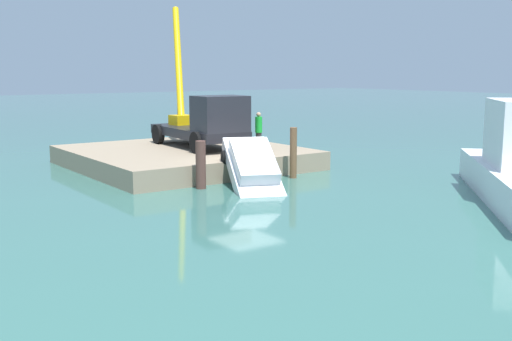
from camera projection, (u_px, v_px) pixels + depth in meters
ground at (246, 182)px, 25.61m from camera, size 200.00×200.00×0.00m
dock at (185, 157)px, 29.76m from camera, size 10.00×9.90×0.87m
crane_truck at (205, 120)px, 29.60m from camera, size 9.52×3.87×7.34m
dock_worker at (259, 130)px, 29.68m from camera, size 0.34×0.34×1.74m
salvaged_car at (254, 171)px, 24.08m from camera, size 4.83×3.40×2.77m
piling_near at (201, 165)px, 24.01m from camera, size 0.40×0.40×1.89m
piling_mid at (293, 153)px, 26.38m from camera, size 0.30×0.30×2.19m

